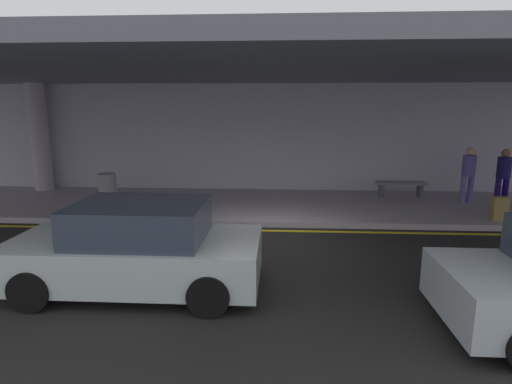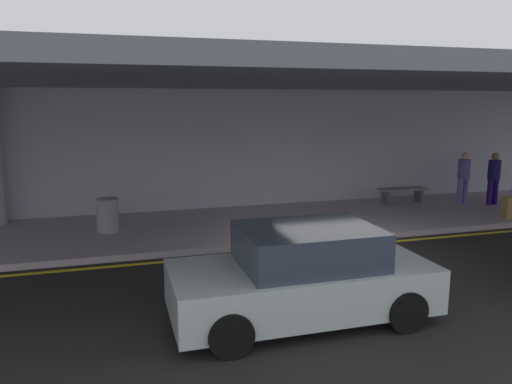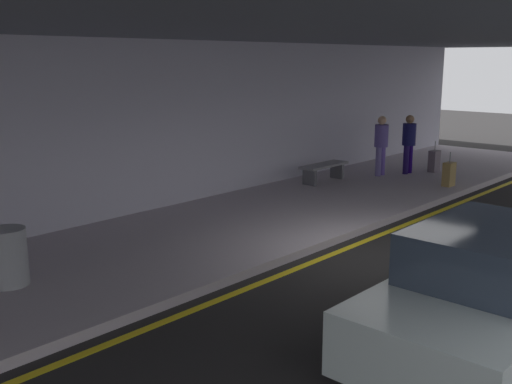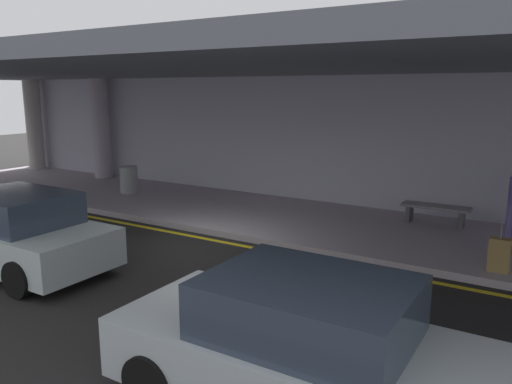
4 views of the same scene
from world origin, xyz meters
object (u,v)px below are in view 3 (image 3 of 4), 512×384
at_px(traveler_with_luggage, 409,140).
at_px(car_silver, 491,294).
at_px(person_waiting_for_ride, 381,142).
at_px(suitcase_upright_secondary, 449,174).
at_px(suitcase_upright_primary, 434,161).
at_px(bench_metal, 324,169).
at_px(trash_bin_steel, 8,257).

bearing_deg(traveler_with_luggage, car_silver, 96.42).
distance_m(person_waiting_for_ride, suitcase_upright_secondary, 2.19).
xyz_separation_m(car_silver, suitcase_upright_secondary, (7.99, 4.24, -0.25)).
height_order(car_silver, suitcase_upright_primary, car_silver).
distance_m(bench_metal, trash_bin_steel, 9.33).
relative_size(person_waiting_for_ride, suitcase_upright_primary, 1.87).
xyz_separation_m(traveler_with_luggage, person_waiting_for_ride, (-0.81, 0.42, 0.00)).
distance_m(car_silver, person_waiting_for_ride, 10.26).
distance_m(suitcase_upright_primary, suitcase_upright_secondary, 2.06).
relative_size(suitcase_upright_secondary, trash_bin_steel, 1.06).
bearing_deg(person_waiting_for_ride, suitcase_upright_primary, -77.56).
xyz_separation_m(suitcase_upright_primary, suitcase_upright_secondary, (-1.65, -1.23, 0.00)).
distance_m(person_waiting_for_ride, bench_metal, 2.01).
bearing_deg(person_waiting_for_ride, bench_metal, 110.93).
bearing_deg(suitcase_upright_primary, traveler_with_luggage, 146.73).
bearing_deg(traveler_with_luggage, trash_bin_steel, 62.89).
bearing_deg(car_silver, bench_metal, 50.64).
height_order(bench_metal, trash_bin_steel, trash_bin_steel).
relative_size(car_silver, trash_bin_steel, 4.82).
height_order(suitcase_upright_primary, trash_bin_steel, suitcase_upright_primary).
distance_m(suitcase_upright_primary, bench_metal, 3.70).
height_order(person_waiting_for_ride, trash_bin_steel, person_waiting_for_ride).
height_order(person_waiting_for_ride, suitcase_upright_primary, person_waiting_for_ride).
xyz_separation_m(traveler_with_luggage, bench_metal, (-2.60, 1.07, -0.61)).
bearing_deg(car_silver, traveler_with_luggage, 36.23).
relative_size(car_silver, suitcase_upright_primary, 4.56).
bearing_deg(trash_bin_steel, traveler_with_luggage, 0.11).
bearing_deg(car_silver, suitcase_upright_primary, 32.13).
bearing_deg(person_waiting_for_ride, car_silver, 169.01).
bearing_deg(suitcase_upright_primary, car_silver, -154.17).
relative_size(car_silver, person_waiting_for_ride, 2.44).
bearing_deg(traveler_with_luggage, bench_metal, 40.41).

